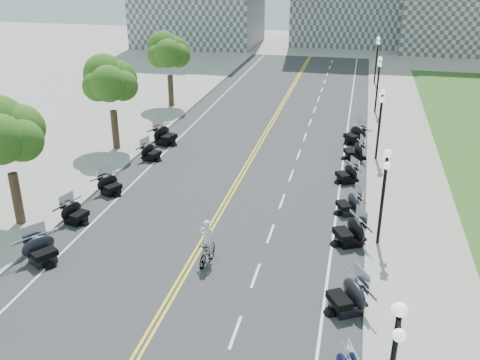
# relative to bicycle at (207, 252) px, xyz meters

# --- Properties ---
(ground) EXTENTS (160.00, 160.00, 0.00)m
(ground) POSITION_rel_bicycle_xyz_m (-0.77, -0.60, -0.56)
(ground) COLOR gray
(road) EXTENTS (16.00, 90.00, 0.01)m
(road) POSITION_rel_bicycle_xyz_m (-0.77, 9.40, -0.56)
(road) COLOR #333335
(road) RESTS_ON ground
(centerline_yellow_a) EXTENTS (0.12, 90.00, 0.00)m
(centerline_yellow_a) POSITION_rel_bicycle_xyz_m (-0.89, 9.40, -0.55)
(centerline_yellow_a) COLOR yellow
(centerline_yellow_a) RESTS_ON road
(centerline_yellow_b) EXTENTS (0.12, 90.00, 0.00)m
(centerline_yellow_b) POSITION_rel_bicycle_xyz_m (-0.65, 9.40, -0.55)
(centerline_yellow_b) COLOR yellow
(centerline_yellow_b) RESTS_ON road
(edge_line_north) EXTENTS (0.12, 90.00, 0.00)m
(edge_line_north) POSITION_rel_bicycle_xyz_m (5.63, 9.40, -0.55)
(edge_line_north) COLOR white
(edge_line_north) RESTS_ON road
(edge_line_south) EXTENTS (0.12, 90.00, 0.00)m
(edge_line_south) POSITION_rel_bicycle_xyz_m (-7.17, 9.40, -0.55)
(edge_line_south) COLOR white
(edge_line_south) RESTS_ON road
(lane_dash_5) EXTENTS (0.12, 2.00, 0.00)m
(lane_dash_5) POSITION_rel_bicycle_xyz_m (2.43, -4.60, -0.55)
(lane_dash_5) COLOR white
(lane_dash_5) RESTS_ON road
(lane_dash_6) EXTENTS (0.12, 2.00, 0.00)m
(lane_dash_6) POSITION_rel_bicycle_xyz_m (2.43, -0.60, -0.55)
(lane_dash_6) COLOR white
(lane_dash_6) RESTS_ON road
(lane_dash_7) EXTENTS (0.12, 2.00, 0.00)m
(lane_dash_7) POSITION_rel_bicycle_xyz_m (2.43, 3.40, -0.55)
(lane_dash_7) COLOR white
(lane_dash_7) RESTS_ON road
(lane_dash_8) EXTENTS (0.12, 2.00, 0.00)m
(lane_dash_8) POSITION_rel_bicycle_xyz_m (2.43, 7.40, -0.55)
(lane_dash_8) COLOR white
(lane_dash_8) RESTS_ON road
(lane_dash_9) EXTENTS (0.12, 2.00, 0.00)m
(lane_dash_9) POSITION_rel_bicycle_xyz_m (2.43, 11.40, -0.55)
(lane_dash_9) COLOR white
(lane_dash_9) RESTS_ON road
(lane_dash_10) EXTENTS (0.12, 2.00, 0.00)m
(lane_dash_10) POSITION_rel_bicycle_xyz_m (2.43, 15.40, -0.55)
(lane_dash_10) COLOR white
(lane_dash_10) RESTS_ON road
(lane_dash_11) EXTENTS (0.12, 2.00, 0.00)m
(lane_dash_11) POSITION_rel_bicycle_xyz_m (2.43, 19.40, -0.55)
(lane_dash_11) COLOR white
(lane_dash_11) RESTS_ON road
(lane_dash_12) EXTENTS (0.12, 2.00, 0.00)m
(lane_dash_12) POSITION_rel_bicycle_xyz_m (2.43, 23.40, -0.55)
(lane_dash_12) COLOR white
(lane_dash_12) RESTS_ON road
(lane_dash_13) EXTENTS (0.12, 2.00, 0.00)m
(lane_dash_13) POSITION_rel_bicycle_xyz_m (2.43, 27.40, -0.55)
(lane_dash_13) COLOR white
(lane_dash_13) RESTS_ON road
(lane_dash_14) EXTENTS (0.12, 2.00, 0.00)m
(lane_dash_14) POSITION_rel_bicycle_xyz_m (2.43, 31.40, -0.55)
(lane_dash_14) COLOR white
(lane_dash_14) RESTS_ON road
(lane_dash_15) EXTENTS (0.12, 2.00, 0.00)m
(lane_dash_15) POSITION_rel_bicycle_xyz_m (2.43, 35.40, -0.55)
(lane_dash_15) COLOR white
(lane_dash_15) RESTS_ON road
(lane_dash_16) EXTENTS (0.12, 2.00, 0.00)m
(lane_dash_16) POSITION_rel_bicycle_xyz_m (2.43, 39.40, -0.55)
(lane_dash_16) COLOR white
(lane_dash_16) RESTS_ON road
(lane_dash_17) EXTENTS (0.12, 2.00, 0.00)m
(lane_dash_17) POSITION_rel_bicycle_xyz_m (2.43, 43.40, -0.55)
(lane_dash_17) COLOR white
(lane_dash_17) RESTS_ON road
(lane_dash_18) EXTENTS (0.12, 2.00, 0.00)m
(lane_dash_18) POSITION_rel_bicycle_xyz_m (2.43, 47.40, -0.55)
(lane_dash_18) COLOR white
(lane_dash_18) RESTS_ON road
(lane_dash_19) EXTENTS (0.12, 2.00, 0.00)m
(lane_dash_19) POSITION_rel_bicycle_xyz_m (2.43, 51.40, -0.55)
(lane_dash_19) COLOR white
(lane_dash_19) RESTS_ON road
(sidewalk_north) EXTENTS (5.00, 90.00, 0.15)m
(sidewalk_north) POSITION_rel_bicycle_xyz_m (9.73, 9.40, -0.49)
(sidewalk_north) COLOR #9E9991
(sidewalk_north) RESTS_ON ground
(sidewalk_south) EXTENTS (5.00, 90.00, 0.15)m
(sidewalk_south) POSITION_rel_bicycle_xyz_m (-11.27, 9.40, -0.49)
(sidewalk_south) COLOR #9E9991
(sidewalk_south) RESTS_ON ground
(street_lamp_2) EXTENTS (0.50, 1.20, 4.90)m
(street_lamp_2) POSITION_rel_bicycle_xyz_m (7.83, 3.40, 2.04)
(street_lamp_2) COLOR black
(street_lamp_2) RESTS_ON sidewalk_north
(street_lamp_3) EXTENTS (0.50, 1.20, 4.90)m
(street_lamp_3) POSITION_rel_bicycle_xyz_m (7.83, 15.40, 2.04)
(street_lamp_3) COLOR black
(street_lamp_3) RESTS_ON sidewalk_north
(street_lamp_4) EXTENTS (0.50, 1.20, 4.90)m
(street_lamp_4) POSITION_rel_bicycle_xyz_m (7.83, 27.40, 2.04)
(street_lamp_4) COLOR black
(street_lamp_4) RESTS_ON sidewalk_north
(street_lamp_5) EXTENTS (0.50, 1.20, 4.90)m
(street_lamp_5) POSITION_rel_bicycle_xyz_m (7.83, 39.40, 2.04)
(street_lamp_5) COLOR black
(street_lamp_5) RESTS_ON sidewalk_north
(tree_2) EXTENTS (4.80, 4.80, 9.20)m
(tree_2) POSITION_rel_bicycle_xyz_m (-10.77, 1.40, 4.19)
(tree_2) COLOR #235619
(tree_2) RESTS_ON sidewalk_south
(tree_3) EXTENTS (4.80, 4.80, 9.20)m
(tree_3) POSITION_rel_bicycle_xyz_m (-10.77, 13.40, 4.19)
(tree_3) COLOR #235619
(tree_3) RESTS_ON sidewalk_south
(tree_4) EXTENTS (4.80, 4.80, 9.20)m
(tree_4) POSITION_rel_bicycle_xyz_m (-10.77, 25.40, 4.19)
(tree_4) COLOR #235619
(tree_4) RESTS_ON sidewalk_south
(motorcycle_n_5) EXTENTS (2.94, 2.94, 1.50)m
(motorcycle_n_5) POSITION_rel_bicycle_xyz_m (6.52, -2.28, 0.19)
(motorcycle_n_5) COLOR black
(motorcycle_n_5) RESTS_ON road
(motorcycle_n_6) EXTENTS (2.88, 2.88, 1.50)m
(motorcycle_n_6) POSITION_rel_bicycle_xyz_m (6.42, 3.27, 0.18)
(motorcycle_n_6) COLOR black
(motorcycle_n_6) RESTS_ON road
(motorcycle_n_7) EXTENTS (2.48, 2.48, 1.32)m
(motorcycle_n_7) POSITION_rel_bicycle_xyz_m (6.27, 6.66, 0.09)
(motorcycle_n_7) COLOR black
(motorcycle_n_7) RESTS_ON road
(motorcycle_n_8) EXTENTS (2.50, 2.50, 1.27)m
(motorcycle_n_8) POSITION_rel_bicycle_xyz_m (5.98, 11.10, 0.07)
(motorcycle_n_8) COLOR black
(motorcycle_n_8) RESTS_ON road
(motorcycle_n_9) EXTENTS (2.46, 2.46, 1.37)m
(motorcycle_n_9) POSITION_rel_bicycle_xyz_m (6.30, 15.35, 0.12)
(motorcycle_n_9) COLOR black
(motorcycle_n_9) RESTS_ON road
(motorcycle_n_10) EXTENTS (2.94, 2.94, 1.46)m
(motorcycle_n_10) POSITION_rel_bicycle_xyz_m (6.25, 18.82, 0.16)
(motorcycle_n_10) COLOR black
(motorcycle_n_10) RESTS_ON road
(motorcycle_s_5) EXTENTS (2.81, 2.81, 1.42)m
(motorcycle_s_5) POSITION_rel_bicycle_xyz_m (-7.60, -1.67, 0.14)
(motorcycle_s_5) COLOR black
(motorcycle_s_5) RESTS_ON road
(motorcycle_s_6) EXTENTS (2.25, 2.25, 1.28)m
(motorcycle_s_6) POSITION_rel_bicycle_xyz_m (-8.05, 2.32, 0.08)
(motorcycle_s_6) COLOR black
(motorcycle_s_6) RESTS_ON road
(motorcycle_s_7) EXTENTS (2.48, 2.48, 1.27)m
(motorcycle_s_7) POSITION_rel_bicycle_xyz_m (-7.84, 6.17, 0.07)
(motorcycle_s_7) COLOR black
(motorcycle_s_7) RESTS_ON road
(motorcycle_s_8) EXTENTS (2.23, 2.23, 1.26)m
(motorcycle_s_8) POSITION_rel_bicycle_xyz_m (-7.54, 12.06, 0.06)
(motorcycle_s_8) COLOR black
(motorcycle_s_8) RESTS_ON road
(motorcycle_s_9) EXTENTS (2.82, 2.82, 1.56)m
(motorcycle_s_9) POSITION_rel_bicycle_xyz_m (-7.72, 15.41, 0.22)
(motorcycle_s_9) COLOR black
(motorcycle_s_9) RESTS_ON road
(bicycle) EXTENTS (0.73, 1.92, 1.13)m
(bicycle) POSITION_rel_bicycle_xyz_m (0.00, 0.00, 0.00)
(bicycle) COLOR #A51414
(bicycle) RESTS_ON road
(cyclist_rider) EXTENTS (0.70, 0.46, 1.91)m
(cyclist_rider) POSITION_rel_bicycle_xyz_m (0.00, 0.00, 1.52)
(cyclist_rider) COLOR silver
(cyclist_rider) RESTS_ON bicycle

